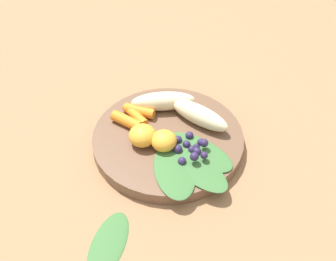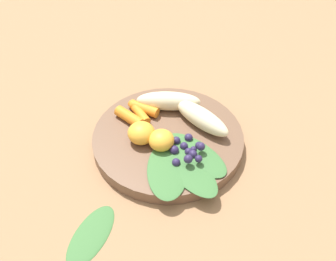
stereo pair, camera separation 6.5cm
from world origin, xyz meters
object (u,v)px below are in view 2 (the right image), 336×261
bowl (168,139)px  kale_leaf_stray (91,235)px  banana_peeled_right (202,118)px  orange_segment_near (161,140)px  banana_peeled_left (171,101)px

bowl → kale_leaf_stray: size_ratio=2.40×
bowl → banana_peeled_right: banana_peeled_right is taller
bowl → orange_segment_near: orange_segment_near is taller
orange_segment_near → kale_leaf_stray: size_ratio=0.39×
banana_peeled_right → banana_peeled_left: bearing=5.0°
orange_segment_near → banana_peeled_left: bearing=-8.2°
banana_peeled_left → kale_leaf_stray: 0.27m
kale_leaf_stray → banana_peeled_right: bearing=163.0°
banana_peeled_right → orange_segment_near: banana_peeled_right is taller
bowl → banana_peeled_left: size_ratio=2.24×
banana_peeled_left → orange_segment_near: banana_peeled_left is taller
kale_leaf_stray → orange_segment_near: bearing=169.5°
banana_peeled_right → bowl: bearing=67.6°
bowl → banana_peeled_left: banana_peeled_left is taller
bowl → banana_peeled_right: (0.02, -0.06, 0.03)m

